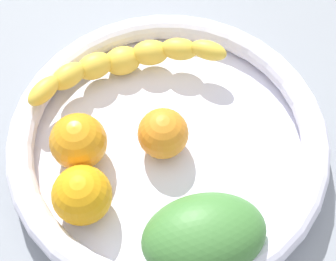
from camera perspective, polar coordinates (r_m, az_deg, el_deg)
name	(u,v)px	position (r cm, az deg, el deg)	size (l,w,h in cm)	color
kitchen_counter	(168,158)	(57.59, 0.00, -3.13)	(120.00, 120.00, 3.00)	gray
fruit_bowl	(168,142)	(54.23, 0.00, -1.27)	(33.74, 33.74, 4.52)	white
banana_draped_left	(124,62)	(57.87, -4.92, 7.59)	(23.11, 6.99, 4.75)	yellow
orange_front	(82,195)	(49.71, -9.57, -7.12)	(5.83, 5.83, 5.83)	orange
orange_mid_left	(78,142)	(52.39, -9.96, -1.23)	(5.86, 5.86, 5.86)	orange
orange_mid_right	(164,135)	(52.31, -0.50, -0.52)	(5.29, 5.29, 5.29)	orange
mango_green	(208,235)	(47.42, 4.49, -11.53)	(11.56, 7.99, 6.47)	#437F39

